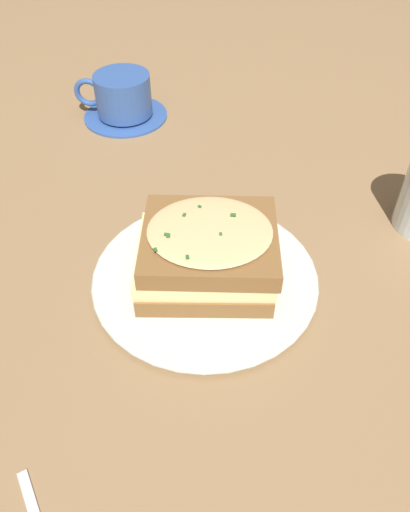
{
  "coord_description": "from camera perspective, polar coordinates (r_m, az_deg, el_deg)",
  "views": [
    {
      "loc": [
        0.35,
        0.12,
        0.4
      ],
      "look_at": [
        0.01,
        -0.02,
        0.04
      ],
      "focal_mm": 35.0,
      "sensor_mm": 36.0,
      "label": 1
    }
  ],
  "objects": [
    {
      "name": "teacup_with_saucer",
      "position": [
        0.82,
        -9.39,
        17.38
      ],
      "size": [
        0.13,
        0.14,
        0.07
      ],
      "rotation": [
        0.0,
        0.0,
        5.0
      ],
      "color": "#33569E",
      "rests_on": "ground_plane"
    },
    {
      "name": "dinner_plate",
      "position": [
        0.54,
        0.0,
        -2.43
      ],
      "size": [
        0.24,
        0.24,
        0.01
      ],
      "color": "silver",
      "rests_on": "ground_plane"
    },
    {
      "name": "sandwich",
      "position": [
        0.51,
        0.22,
        0.43
      ],
      "size": [
        0.16,
        0.17,
        0.07
      ],
      "rotation": [
        0.0,
        0.0,
        1.96
      ],
      "color": "brown",
      "rests_on": "dinner_plate"
    },
    {
      "name": "ground_plane",
      "position": [
        0.54,
        2.79,
        -2.89
      ],
      "size": [
        2.4,
        2.4,
        0.0
      ],
      "primitive_type": "plane",
      "color": "olive"
    }
  ]
}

